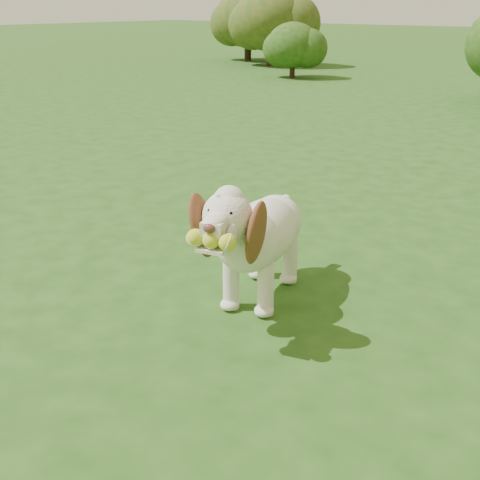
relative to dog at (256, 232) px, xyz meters
The scene contains 5 objects.
ground 0.58m from the dog, 143.92° to the left, with size 80.00×80.00×0.00m, color #214714.
dog is the anchor object (origin of this frame).
shrub_a 10.32m from the dog, 123.01° to the left, with size 1.09×1.09×1.13m.
shrub_e 12.92m from the dog, 125.64° to the left, with size 1.84×1.84×1.90m.
shrub_g 14.44m from the dog, 128.16° to the left, with size 1.79×1.79×1.86m.
Camera 1 is at (2.07, -2.54, 1.48)m, focal length 45.00 mm.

